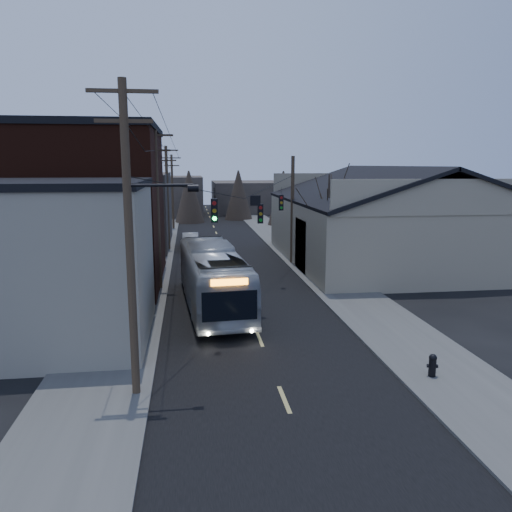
{
  "coord_description": "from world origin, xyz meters",
  "views": [
    {
      "loc": [
        -3.04,
        -13.47,
        7.87
      ],
      "look_at": [
        0.47,
        12.69,
        3.0
      ],
      "focal_mm": 35.0,
      "sensor_mm": 36.0,
      "label": 1
    }
  ],
  "objects": [
    {
      "name": "building_far_left",
      "position": [
        -6.0,
        65.0,
        3.0
      ],
      "size": [
        10.0,
        12.0,
        6.0
      ],
      "primitive_type": "cube",
      "color": "#36312B",
      "rests_on": "ground"
    },
    {
      "name": "building_far_right",
      "position": [
        7.0,
        70.0,
        2.5
      ],
      "size": [
        12.0,
        14.0,
        5.0
      ],
      "primitive_type": "cube",
      "color": "#36312B",
      "rests_on": "ground"
    },
    {
      "name": "road_surface",
      "position": [
        0.0,
        30.0,
        0.01
      ],
      "size": [
        9.0,
        110.0,
        0.02
      ],
      "primitive_type": "cube",
      "color": "black",
      "rests_on": "ground"
    },
    {
      "name": "parked_car",
      "position": [
        -3.0,
        33.81,
        0.71
      ],
      "size": [
        1.55,
        4.32,
        1.42
      ],
      "primitive_type": "imported",
      "rotation": [
        0.0,
        0.0,
        0.01
      ],
      "color": "#96999D",
      "rests_on": "ground"
    },
    {
      "name": "sidewalk_left",
      "position": [
        -6.5,
        30.0,
        0.06
      ],
      "size": [
        4.0,
        110.0,
        0.12
      ],
      "primitive_type": "cube",
      "color": "#474744",
      "rests_on": "ground"
    },
    {
      "name": "building_clapboard",
      "position": [
        -9.0,
        9.0,
        3.5
      ],
      "size": [
        8.0,
        8.0,
        7.0
      ],
      "primitive_type": "cube",
      "color": "gray",
      "rests_on": "ground"
    },
    {
      "name": "bus",
      "position": [
        -1.83,
        13.57,
        1.69
      ],
      "size": [
        3.74,
        12.33,
        3.38
      ],
      "primitive_type": "imported",
      "rotation": [
        0.0,
        0.0,
        3.22
      ],
      "color": "#9EA4AA",
      "rests_on": "ground"
    },
    {
      "name": "bare_tree",
      "position": [
        6.5,
        20.0,
        3.6
      ],
      "size": [
        0.4,
        0.4,
        7.2
      ],
      "primitive_type": "cone",
      "color": "black",
      "rests_on": "ground"
    },
    {
      "name": "fire_hydrant",
      "position": [
        5.75,
        2.9,
        0.58
      ],
      "size": [
        0.42,
        0.29,
        0.86
      ],
      "rotation": [
        0.0,
        0.0,
        -0.27
      ],
      "color": "black",
      "rests_on": "sidewalk_right"
    },
    {
      "name": "building_brick",
      "position": [
        -10.0,
        20.0,
        5.0
      ],
      "size": [
        10.0,
        12.0,
        10.0
      ],
      "primitive_type": "cube",
      "color": "black",
      "rests_on": "ground"
    },
    {
      "name": "building_left_far",
      "position": [
        -9.5,
        36.0,
        3.5
      ],
      "size": [
        9.0,
        14.0,
        7.0
      ],
      "primitive_type": "cube",
      "color": "#36312B",
      "rests_on": "ground"
    },
    {
      "name": "ground",
      "position": [
        0.0,
        0.0,
        0.0
      ],
      "size": [
        160.0,
        160.0,
        0.0
      ],
      "primitive_type": "plane",
      "color": "black",
      "rests_on": "ground"
    },
    {
      "name": "utility_lines",
      "position": [
        -3.11,
        24.14,
        4.95
      ],
      "size": [
        11.24,
        45.28,
        10.5
      ],
      "color": "#382B1E",
      "rests_on": "ground"
    },
    {
      "name": "warehouse",
      "position": [
        13.0,
        25.0,
        2.7
      ],
      "size": [
        16.16,
        20.6,
        7.73
      ],
      "color": "gray",
      "rests_on": "ground"
    },
    {
      "name": "sidewalk_right",
      "position": [
        6.5,
        30.0,
        0.06
      ],
      "size": [
        4.0,
        110.0,
        0.12
      ],
      "primitive_type": "cube",
      "color": "#474744",
      "rests_on": "ground"
    }
  ]
}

